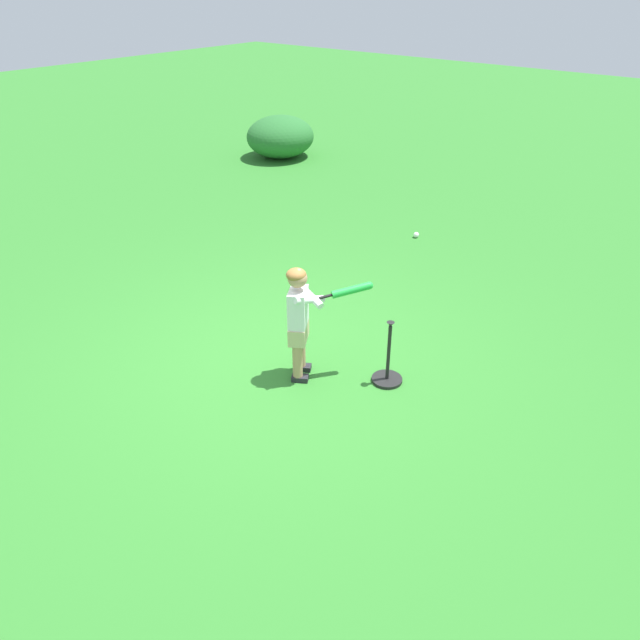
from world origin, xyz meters
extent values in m
plane|color=#2D7528|center=(0.00, 0.00, 0.00)|extent=(40.00, 40.00, 0.00)
cube|color=#232328|center=(0.31, -0.01, 0.03)|extent=(0.17, 0.16, 0.05)
cylinder|color=tan|center=(0.29, -0.02, 0.21)|extent=(0.09, 0.09, 0.34)
cube|color=#232328|center=(0.39, -0.16, 0.03)|extent=(0.17, 0.16, 0.05)
cylinder|color=tan|center=(0.38, -0.17, 0.21)|extent=(0.09, 0.09, 0.34)
cube|color=#C6B284|center=(0.33, -0.09, 0.46)|extent=(0.27, 0.31, 0.16)
cube|color=white|center=(0.33, -0.09, 0.71)|extent=(0.26, 0.29, 0.34)
sphere|color=tan|center=(0.33, -0.09, 1.00)|extent=(0.17, 0.17, 0.17)
ellipsoid|color=olive|center=(0.32, -0.10, 1.02)|extent=(0.24, 0.24, 0.11)
sphere|color=green|center=(0.45, -0.02, 0.80)|extent=(0.04, 0.04, 0.04)
cylinder|color=black|center=(0.51, 0.05, 0.81)|extent=(0.10, 0.13, 0.05)
cylinder|color=green|center=(0.65, 0.24, 0.85)|extent=(0.26, 0.32, 0.11)
sphere|color=green|center=(0.74, 0.38, 0.87)|extent=(0.07, 0.07, 0.07)
cylinder|color=white|center=(0.40, -0.01, 0.81)|extent=(0.31, 0.13, 0.14)
cylinder|color=white|center=(0.44, -0.07, 0.81)|extent=(0.14, 0.31, 0.14)
sphere|color=white|center=(-0.57, 3.41, 0.04)|extent=(0.08, 0.08, 0.08)
cylinder|color=black|center=(1.01, 0.34, 0.01)|extent=(0.28, 0.28, 0.03)
cylinder|color=black|center=(1.01, 0.34, 0.31)|extent=(0.03, 0.03, 0.55)
cone|color=black|center=(1.01, 0.34, 0.60)|extent=(0.07, 0.07, 0.04)
ellipsoid|color=#286B2D|center=(-4.81, 5.26, 0.39)|extent=(1.27, 1.34, 0.79)
camera|label=1|loc=(3.40, -3.54, 3.27)|focal=34.18mm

